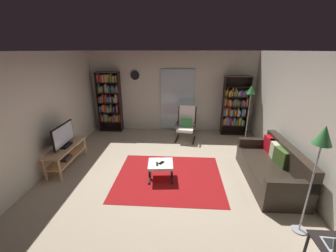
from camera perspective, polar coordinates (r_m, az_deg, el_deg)
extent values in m
plane|color=tan|center=(4.87, -0.54, -12.88)|extent=(7.02, 7.02, 0.00)
cube|color=beige|center=(7.12, 1.13, 8.99)|extent=(5.60, 0.06, 2.60)
cube|color=beige|center=(5.25, -31.50, 2.14)|extent=(0.06, 6.00, 2.60)
cube|color=beige|center=(4.92, 32.57, 0.94)|extent=(0.06, 6.00, 2.60)
cube|color=silver|center=(7.10, 2.51, 6.89)|extent=(1.10, 0.01, 2.00)
cube|color=maroon|center=(4.79, 0.23, -13.45)|extent=(2.27, 1.90, 0.01)
cube|color=tan|center=(5.50, -25.74, -5.01)|extent=(0.42, 1.32, 0.02)
cube|color=tan|center=(5.61, -25.33, -7.55)|extent=(0.38, 1.26, 0.02)
cylinder|color=tan|center=(5.07, -26.95, -10.60)|extent=(0.05, 0.05, 0.49)
cylinder|color=tan|center=(6.02, -21.32, -4.98)|extent=(0.05, 0.05, 0.49)
cylinder|color=tan|center=(5.24, -30.05, -10.18)|extent=(0.05, 0.05, 0.49)
cylinder|color=tan|center=(6.16, -24.06, -4.80)|extent=(0.05, 0.05, 0.49)
cube|color=#28282D|center=(5.50, -26.00, -7.69)|extent=(0.25, 0.28, 0.07)
cube|color=black|center=(5.49, -25.80, -4.67)|extent=(0.20, 0.32, 0.05)
cube|color=black|center=(5.39, -26.21, -2.10)|extent=(0.04, 0.84, 0.48)
cube|color=silver|center=(5.38, -26.02, -2.11)|extent=(0.01, 0.79, 0.43)
cube|color=black|center=(7.48, -17.99, 6.06)|extent=(0.02, 0.30, 1.97)
cube|color=black|center=(7.24, -12.57, 6.13)|extent=(0.02, 0.30, 1.97)
cube|color=black|center=(7.48, -14.99, 6.36)|extent=(0.75, 0.02, 1.97)
cube|color=black|center=(7.63, -14.68, -0.96)|extent=(0.72, 0.28, 0.02)
cube|color=black|center=(7.53, -14.88, 1.26)|extent=(0.72, 0.28, 0.02)
cube|color=black|center=(7.43, -15.10, 3.65)|extent=(0.72, 0.28, 0.02)
cube|color=black|center=(7.35, -15.32, 6.10)|extent=(0.72, 0.28, 0.02)
cube|color=black|center=(7.29, -15.56, 8.61)|extent=(0.72, 0.28, 0.02)
cube|color=black|center=(7.23, -15.80, 11.15)|extent=(0.72, 0.28, 0.02)
cube|color=black|center=(7.20, -16.03, 13.59)|extent=(0.72, 0.28, 0.02)
cube|color=#9F3487|center=(7.60, -17.30, 2.21)|extent=(0.03, 0.14, 0.24)
cube|color=orange|center=(7.58, -17.05, 1.96)|extent=(0.04, 0.14, 0.18)
cube|color=#963A85|center=(7.57, -16.69, 2.21)|extent=(0.03, 0.11, 0.24)
cube|color=teal|center=(7.55, -16.40, 2.27)|extent=(0.04, 0.15, 0.26)
cube|color=#A49A30|center=(7.53, -16.11, 2.14)|extent=(0.04, 0.19, 0.23)
cube|color=#5C9094|center=(7.51, -15.82, 2.13)|extent=(0.02, 0.14, 0.23)
cube|color=orange|center=(7.54, -15.40, 1.94)|extent=(0.04, 0.12, 0.16)
cube|color=orange|center=(7.50, -15.19, 1.92)|extent=(0.03, 0.18, 0.17)
cube|color=#A99B27|center=(7.51, -14.74, 1.92)|extent=(0.04, 0.11, 0.16)
cube|color=teal|center=(7.47, -14.41, 1.86)|extent=(0.03, 0.20, 0.15)
cube|color=#9C368A|center=(7.44, -14.16, 2.14)|extent=(0.03, 0.24, 0.24)
cube|color=#A9932D|center=(7.45, -13.82, 2.10)|extent=(0.03, 0.16, 0.21)
cube|color=orange|center=(7.43, -13.51, 2.02)|extent=(0.04, 0.14, 0.20)
cube|color=olive|center=(7.40, -13.20, 2.08)|extent=(0.04, 0.16, 0.23)
cube|color=#1F2C2C|center=(7.42, -12.80, 2.14)|extent=(0.02, 0.18, 0.22)
cube|color=#C83C39|center=(7.38, -12.60, 2.23)|extent=(0.04, 0.18, 0.26)
cube|color=#2B67B6|center=(7.50, -17.57, 4.39)|extent=(0.04, 0.17, 0.19)
cube|color=#C83938|center=(7.52, -17.15, 4.33)|extent=(0.04, 0.12, 0.16)
cube|color=gold|center=(7.49, -16.91, 4.58)|extent=(0.03, 0.15, 0.23)
cube|color=orange|center=(7.48, -16.61, 4.65)|extent=(0.03, 0.19, 0.24)
cube|color=red|center=(7.43, -16.35, 4.54)|extent=(0.04, 0.20, 0.24)
cube|color=red|center=(7.43, -15.97, 4.61)|extent=(0.03, 0.22, 0.24)
cube|color=teal|center=(7.41, -15.62, 4.46)|extent=(0.04, 0.22, 0.21)
cube|color=#5D9199|center=(7.40, -15.25, 4.25)|extent=(0.03, 0.23, 0.15)
cube|color=olive|center=(7.40, -14.93, 4.70)|extent=(0.03, 0.13, 0.26)
cube|color=#2E242C|center=(7.40, -14.54, 4.34)|extent=(0.03, 0.13, 0.16)
cube|color=#993E96|center=(7.39, -14.28, 4.33)|extent=(0.02, 0.12, 0.16)
cube|color=#315DAE|center=(7.36, -14.17, 4.39)|extent=(0.02, 0.11, 0.19)
cube|color=black|center=(7.37, -13.88, 4.31)|extent=(0.02, 0.16, 0.16)
cube|color=#2B2432|center=(7.35, -13.61, 4.66)|extent=(0.03, 0.11, 0.24)
cube|color=teal|center=(7.33, -13.39, 4.54)|extent=(0.03, 0.18, 0.22)
cube|color=red|center=(7.30, -13.15, 4.69)|extent=(0.02, 0.21, 0.27)
cube|color=red|center=(7.46, -17.76, 6.83)|extent=(0.03, 0.19, 0.18)
cube|color=brown|center=(7.42, -17.52, 6.71)|extent=(0.04, 0.22, 0.16)
cube|color=#984284|center=(7.41, -17.23, 6.89)|extent=(0.03, 0.23, 0.20)
cube|color=olive|center=(7.38, -16.96, 7.08)|extent=(0.03, 0.14, 0.26)
cube|color=#2E1B20|center=(7.37, -16.59, 6.81)|extent=(0.04, 0.14, 0.18)
cube|color=red|center=(7.35, -16.26, 7.06)|extent=(0.04, 0.19, 0.25)
cube|color=#448D48|center=(7.36, -15.87, 6.82)|extent=(0.04, 0.16, 0.17)
cube|color=#3160B2|center=(7.33, -15.53, 6.83)|extent=(0.04, 0.22, 0.18)
cube|color=red|center=(7.32, -15.21, 7.09)|extent=(0.03, 0.17, 0.24)
cube|color=teal|center=(7.32, -14.84, 6.88)|extent=(0.04, 0.24, 0.18)
cube|color=black|center=(7.30, -14.52, 6.97)|extent=(0.03, 0.21, 0.20)
cube|color=#3F64A1|center=(7.29, -14.20, 6.87)|extent=(0.04, 0.16, 0.18)
cube|color=beige|center=(7.26, -13.96, 6.73)|extent=(0.03, 0.17, 0.15)
cube|color=gold|center=(7.23, -13.66, 7.17)|extent=(0.04, 0.17, 0.27)
cube|color=#92408B|center=(7.25, -13.18, 7.21)|extent=(0.03, 0.23, 0.26)
cube|color=#1C222B|center=(7.38, -18.11, 9.36)|extent=(0.02, 0.19, 0.21)
cube|color=#387E4F|center=(7.36, -17.90, 9.60)|extent=(0.02, 0.17, 0.27)
cube|color=olive|center=(7.34, -17.62, 9.22)|extent=(0.03, 0.24, 0.17)
cube|color=teal|center=(7.36, -17.26, 9.37)|extent=(0.03, 0.21, 0.19)
cube|color=gold|center=(7.32, -17.06, 9.33)|extent=(0.02, 0.14, 0.19)
cube|color=#1E1B30|center=(7.31, -16.80, 9.42)|extent=(0.04, 0.14, 0.21)
cube|color=brown|center=(7.31, -16.47, 9.59)|extent=(0.02, 0.13, 0.24)
cube|color=beige|center=(7.29, -16.22, 9.67)|extent=(0.03, 0.14, 0.27)
cube|color=olive|center=(7.30, -15.87, 9.33)|extent=(0.03, 0.17, 0.17)
cube|color=beige|center=(7.26, -15.72, 9.45)|extent=(0.02, 0.17, 0.21)
cube|color=#2861AE|center=(7.26, -15.36, 9.45)|extent=(0.04, 0.20, 0.20)
cube|color=#282531|center=(7.24, -14.97, 9.35)|extent=(0.04, 0.23, 0.17)
cube|color=#437F45|center=(7.22, -14.70, 9.56)|extent=(0.02, 0.16, 0.22)
cube|color=teal|center=(7.24, -14.40, 9.52)|extent=(0.03, 0.20, 0.20)
cube|color=#447A53|center=(7.22, -14.09, 9.33)|extent=(0.02, 0.12, 0.15)
cube|color=purple|center=(7.20, -13.79, 9.31)|extent=(0.04, 0.16, 0.15)
cube|color=#AA8D3E|center=(7.18, -13.45, 9.68)|extent=(0.04, 0.12, 0.24)
cube|color=beige|center=(7.17, -13.19, 9.37)|extent=(0.02, 0.21, 0.17)
cube|color=red|center=(7.33, -18.34, 11.77)|extent=(0.04, 0.13, 0.18)
cube|color=red|center=(7.31, -18.05, 12.13)|extent=(0.04, 0.20, 0.27)
cube|color=#8C3C94|center=(7.31, -17.55, 12.02)|extent=(0.04, 0.14, 0.23)
cube|color=red|center=(7.27, -17.28, 11.98)|extent=(0.02, 0.14, 0.22)
cube|color=beige|center=(7.26, -17.05, 11.98)|extent=(0.02, 0.13, 0.22)
cube|color=orange|center=(7.24, -16.76, 12.13)|extent=(0.04, 0.23, 0.25)
cube|color=orange|center=(7.24, -16.39, 11.81)|extent=(0.02, 0.11, 0.16)
cube|color=beige|center=(7.23, -16.14, 12.08)|extent=(0.04, 0.22, 0.23)
cube|color=gold|center=(7.23, -15.76, 12.18)|extent=(0.04, 0.12, 0.24)
cube|color=orange|center=(7.21, -15.50, 12.21)|extent=(0.03, 0.11, 0.25)
cube|color=black|center=(7.19, -15.16, 11.87)|extent=(0.03, 0.21, 0.16)
cube|color=#989E2E|center=(7.16, -14.96, 12.26)|extent=(0.02, 0.21, 0.26)
cube|color=#388749|center=(7.18, -14.63, 11.99)|extent=(0.02, 0.13, 0.18)
cube|color=beige|center=(7.17, -14.29, 12.07)|extent=(0.04, 0.19, 0.20)
cube|color=brown|center=(7.15, -13.90, 11.96)|extent=(0.04, 0.13, 0.17)
cube|color=gold|center=(7.13, -13.60, 12.12)|extent=(0.04, 0.16, 0.21)
cube|color=black|center=(7.02, 14.44, 5.19)|extent=(0.02, 0.30, 1.88)
cube|color=black|center=(7.20, 20.55, 4.92)|extent=(0.02, 0.30, 1.88)
cube|color=black|center=(7.24, 17.28, 5.35)|extent=(0.79, 0.02, 1.88)
cube|color=black|center=(7.37, 16.81, -1.89)|extent=(0.76, 0.28, 0.02)
cube|color=black|center=(7.28, 17.03, 0.29)|extent=(0.76, 0.28, 0.02)
cube|color=black|center=(7.18, 17.28, 2.65)|extent=(0.76, 0.28, 0.02)
cube|color=black|center=(7.10, 17.53, 5.06)|extent=(0.76, 0.28, 0.02)
cube|color=black|center=(7.03, 17.80, 7.53)|extent=(0.76, 0.28, 0.02)
cube|color=black|center=(6.98, 18.06, 10.04)|extent=(0.76, 0.28, 0.02)
cube|color=black|center=(6.94, 18.33, 12.45)|extent=(0.76, 0.28, 0.02)
cube|color=brown|center=(7.17, 14.37, 1.13)|extent=(0.02, 0.21, 0.19)
cube|color=orange|center=(7.19, 14.65, 1.24)|extent=(0.02, 0.23, 0.21)
cube|color=#9E3D89|center=(7.18, 15.01, 1.40)|extent=(0.04, 0.19, 0.26)
cube|color=#408A4D|center=(7.20, 15.34, 1.38)|extent=(0.04, 0.19, 0.25)
cube|color=teal|center=(7.18, 15.67, 1.36)|extent=(0.03, 0.17, 0.26)
cube|color=#8C4286|center=(7.19, 15.92, 1.18)|extent=(0.03, 0.18, 0.23)
cube|color=red|center=(7.20, 16.21, 1.30)|extent=(0.03, 0.10, 0.26)
cube|color=#9D408F|center=(7.22, 16.49, 1.30)|extent=(0.03, 0.14, 0.25)
cube|color=#AA9833|center=(7.23, 16.72, 0.98)|extent=(0.03, 0.22, 0.17)
cube|color=#3E60AF|center=(7.25, 17.11, 1.34)|extent=(0.04, 0.24, 0.25)
cube|color=#2D8A42|center=(7.23, 17.44, 1.26)|extent=(0.02, 0.15, 0.25)
cube|color=#3F8C45|center=(7.26, 17.74, 0.95)|extent=(0.04, 0.17, 0.17)
cube|color=#9D9E3F|center=(7.26, 18.08, 1.20)|extent=(0.02, 0.10, 0.24)
cube|color=orange|center=(7.26, 18.42, 1.27)|extent=(0.04, 0.19, 0.26)
cube|color=#448B4E|center=(7.28, 18.78, 1.31)|extent=(0.04, 0.11, 0.27)
cube|color=beige|center=(7.31, 19.15, 0.91)|extent=(0.04, 0.19, 0.17)
cube|color=teal|center=(7.34, 19.47, 0.91)|extent=(0.03, 0.18, 0.16)
cube|color=purple|center=(7.07, 14.63, 3.84)|extent=(0.03, 0.19, 0.27)
cube|color=#2A6CB7|center=(7.08, 14.92, 3.56)|extent=(0.03, 0.17, 0.20)
cube|color=gold|center=(7.08, 15.32, 3.69)|extent=(0.04, 0.19, 0.24)
cube|color=red|center=(7.11, 15.73, 3.78)|extent=(0.04, 0.10, 0.26)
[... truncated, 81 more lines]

